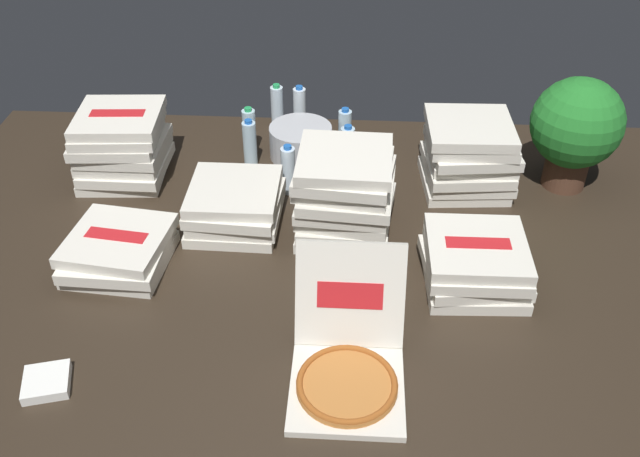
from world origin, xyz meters
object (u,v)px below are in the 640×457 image
object	(u,v)px
water_bottle_2	(288,170)
pizza_stack_left_near	(345,194)
potted_plant	(576,127)
ice_bucket	(301,142)
napkin_pile	(47,382)
pizza_stack_center_far	(235,206)
open_pizza_box	(348,361)
pizza_stack_left_far	(119,251)
pizza_stack_right_far	(475,263)
water_bottle_4	(300,109)
water_bottle_0	(347,149)
pizza_stack_right_near	(468,155)
pizza_stack_center_near	(122,146)
water_bottle_5	(277,107)
water_bottle_3	(345,132)
water_bottle_6	(249,131)
water_bottle_1	(250,144)

from	to	relation	value
water_bottle_2	pizza_stack_left_near	bearing A→B (deg)	-46.99
potted_plant	ice_bucket	bearing A→B (deg)	171.45
pizza_stack_left_near	napkin_pile	size ratio (longest dim) A/B	2.95
pizza_stack_center_far	open_pizza_box	bearing A→B (deg)	-58.74
pizza_stack_left_far	pizza_stack_left_near	distance (m)	0.87
pizza_stack_left_near	pizza_stack_right_far	bearing A→B (deg)	-30.81
water_bottle_4	water_bottle_0	bearing A→B (deg)	-56.93
napkin_pile	pizza_stack_right_far	bearing A→B (deg)	22.45
pizza_stack_right_near	pizza_stack_center_near	bearing A→B (deg)	-179.60
water_bottle_5	napkin_pile	size ratio (longest dim) A/B	1.66
water_bottle_3	potted_plant	world-z (taller)	potted_plant
open_pizza_box	water_bottle_3	size ratio (longest dim) A/B	2.14
pizza_stack_center_near	water_bottle_3	distance (m)	0.99
water_bottle_5	napkin_pile	distance (m)	1.76
pizza_stack_center_near	potted_plant	xyz separation A→B (m)	(1.91, 0.05, 0.13)
water_bottle_6	potted_plant	world-z (taller)	potted_plant
pizza_stack_left_far	water_bottle_5	xyz separation A→B (m)	(0.47, 1.09, 0.04)
pizza_stack_left_far	water_bottle_6	distance (m)	0.92
pizza_stack_left_far	water_bottle_6	bearing A→B (deg)	66.25
pizza_stack_right_near	water_bottle_1	world-z (taller)	pizza_stack_right_near
pizza_stack_right_far	potted_plant	distance (m)	0.84
pizza_stack_center_near	water_bottle_6	distance (m)	0.57
water_bottle_1	water_bottle_2	size ratio (longest dim) A/B	1.00
pizza_stack_left_near	water_bottle_1	world-z (taller)	pizza_stack_left_near
pizza_stack_right_near	water_bottle_6	world-z (taller)	pizza_stack_right_near
water_bottle_2	potted_plant	bearing A→B (deg)	6.07
pizza_stack_right_near	potted_plant	size ratio (longest dim) A/B	0.81
water_bottle_0	water_bottle_1	distance (m)	0.44
water_bottle_4	napkin_pile	distance (m)	1.79
pizza_stack_center_far	water_bottle_0	distance (m)	0.61
pizza_stack_left_near	water_bottle_5	bearing A→B (deg)	113.06
open_pizza_box	water_bottle_6	xyz separation A→B (m)	(-0.49, 1.34, 0.04)
pizza_stack_right_far	pizza_stack_left_far	bearing A→B (deg)	178.97
pizza_stack_right_near	pizza_stack_left_far	world-z (taller)	pizza_stack_right_near
napkin_pile	ice_bucket	bearing A→B (deg)	64.55
water_bottle_4	water_bottle_3	bearing A→B (deg)	-43.51
water_bottle_0	napkin_pile	bearing A→B (deg)	-124.46
water_bottle_3	pizza_stack_right_far	bearing A→B (deg)	-61.02
water_bottle_6	pizza_stack_right_near	bearing A→B (deg)	-13.43
open_pizza_box	water_bottle_3	distance (m)	1.36
water_bottle_3	water_bottle_5	xyz separation A→B (m)	(-0.34, 0.23, 0.00)
pizza_stack_right_near	water_bottle_3	bearing A→B (deg)	154.73
pizza_stack_left_near	water_bottle_2	distance (m)	0.37
ice_bucket	water_bottle_3	world-z (taller)	water_bottle_3
pizza_stack_left_near	water_bottle_0	distance (m)	0.45
potted_plant	pizza_stack_center_far	bearing A→B (deg)	-164.82
water_bottle_1	water_bottle_6	size ratio (longest dim) A/B	1.00
water_bottle_1	water_bottle_2	distance (m)	0.28
pizza_stack_right_far	water_bottle_4	world-z (taller)	water_bottle_4
water_bottle_2	water_bottle_3	bearing A→B (deg)	56.25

